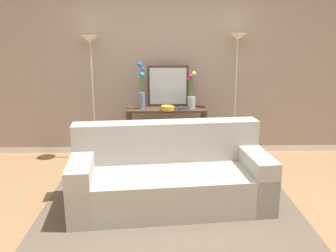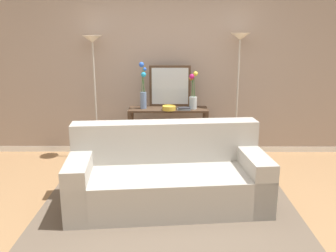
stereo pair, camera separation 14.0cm
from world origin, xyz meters
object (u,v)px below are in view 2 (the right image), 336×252
(vase_tall_flowers, at_px, (143,91))
(vase_short_flowers, at_px, (193,94))
(fruit_bowl, at_px, (169,108))
(console_table, at_px, (168,125))
(couch, at_px, (167,177))
(book_row_under_console, at_px, (148,155))
(book_stack, at_px, (184,109))
(floor_lamp_right, at_px, (239,61))
(wall_mirror, at_px, (170,86))
(floor_lamp_left, at_px, (94,63))

(vase_tall_flowers, height_order, vase_short_flowers, vase_tall_flowers)
(vase_tall_flowers, xyz_separation_m, fruit_bowl, (0.37, -0.12, -0.22))
(console_table, bearing_deg, vase_short_flowers, -4.91)
(couch, bearing_deg, vase_tall_flowers, 104.11)
(vase_short_flowers, bearing_deg, fruit_bowl, -165.73)
(book_row_under_console, bearing_deg, vase_tall_flowers, -177.30)
(vase_tall_flowers, xyz_separation_m, book_stack, (0.59, -0.10, -0.24))
(book_stack, relative_size, book_row_under_console, 0.62)
(vase_tall_flowers, height_order, book_stack, vase_tall_flowers)
(console_table, height_order, floor_lamp_right, floor_lamp_right)
(console_table, height_order, vase_short_flowers, vase_short_flowers)
(couch, relative_size, fruit_bowl, 11.30)
(console_table, relative_size, book_row_under_console, 3.60)
(floor_lamp_right, xyz_separation_m, fruit_bowl, (-1.01, -0.21, -0.64))
(couch, height_order, wall_mirror, wall_mirror)
(floor_lamp_right, xyz_separation_m, vase_tall_flowers, (-1.38, -0.09, -0.42))
(console_table, xyz_separation_m, vase_short_flowers, (0.36, -0.03, 0.46))
(fruit_bowl, distance_m, book_row_under_console, 0.83)
(couch, height_order, book_stack, couch)
(couch, xyz_separation_m, book_stack, (0.23, 1.34, 0.49))
(wall_mirror, bearing_deg, couch, -90.93)
(console_table, relative_size, book_stack, 5.84)
(wall_mirror, height_order, book_stack, wall_mirror)
(floor_lamp_left, bearing_deg, wall_mirror, 3.55)
(console_table, height_order, book_stack, book_stack)
(floor_lamp_left, relative_size, book_row_under_console, 5.70)
(floor_lamp_left, distance_m, book_stack, 1.46)
(floor_lamp_left, height_order, vase_tall_flowers, floor_lamp_left)
(couch, distance_m, floor_lamp_left, 2.18)
(floor_lamp_left, xyz_separation_m, book_stack, (1.31, -0.19, -0.63))
(vase_tall_flowers, bearing_deg, book_stack, -9.91)
(couch, distance_m, book_row_under_console, 1.50)
(wall_mirror, xyz_separation_m, fruit_bowl, (-0.01, -0.27, -0.27))
(couch, height_order, book_row_under_console, couch)
(floor_lamp_left, height_order, fruit_bowl, floor_lamp_left)
(console_table, bearing_deg, book_row_under_console, 180.00)
(fruit_bowl, height_order, book_row_under_console, fruit_bowl)
(book_stack, bearing_deg, console_table, 155.25)
(console_table, bearing_deg, floor_lamp_left, 175.34)
(console_table, xyz_separation_m, fruit_bowl, (0.01, -0.12, 0.28))
(floor_lamp_right, distance_m, book_row_under_console, 1.93)
(console_table, bearing_deg, wall_mirror, 80.31)
(fruit_bowl, bearing_deg, vase_tall_flowers, 162.74)
(floor_lamp_left, bearing_deg, fruit_bowl, -10.71)
(couch, xyz_separation_m, vase_tall_flowers, (-0.36, 1.44, 0.73))
(console_table, height_order, vase_tall_flowers, vase_tall_flowers)
(floor_lamp_left, height_order, book_stack, floor_lamp_left)
(couch, relative_size, floor_lamp_right, 1.18)
(floor_lamp_left, xyz_separation_m, wall_mirror, (1.10, 0.07, -0.34))
(book_stack, bearing_deg, vase_tall_flowers, 170.09)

